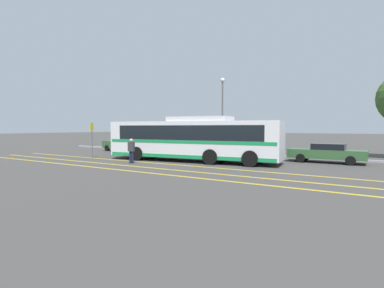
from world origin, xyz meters
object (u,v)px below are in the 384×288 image
(parked_car_0, at_px, (122,143))
(parked_car_3, at_px, (327,153))
(parked_car_2, at_px, (231,148))
(bus_stop_sign, at_px, (92,136))
(pedestrian_0, at_px, (131,149))
(street_lamp, at_px, (222,105))
(parked_car_1, at_px, (169,146))
(transit_bus, at_px, (192,138))

(parked_car_0, height_order, parked_car_3, parked_car_0)
(parked_car_2, relative_size, bus_stop_sign, 1.65)
(pedestrian_0, distance_m, street_lamp, 11.20)
(parked_car_0, xyz_separation_m, parked_car_3, (19.07, 0.07, -0.08))
(pedestrian_0, height_order, street_lamp, street_lamp)
(parked_car_2, height_order, parked_car_3, parked_car_2)
(pedestrian_0, height_order, bus_stop_sign, bus_stop_sign)
(parked_car_1, bearing_deg, bus_stop_sign, 159.96)
(bus_stop_sign, bearing_deg, parked_car_0, 19.40)
(parked_car_3, xyz_separation_m, bus_stop_sign, (-15.92, -6.40, 1.05))
(parked_car_3, bearing_deg, street_lamp, 71.26)
(parked_car_2, bearing_deg, parked_car_0, 88.58)
(parked_car_1, distance_m, street_lamp, 6.31)
(pedestrian_0, bearing_deg, parked_car_0, 124.90)
(street_lamp, bearing_deg, parked_car_3, -19.10)
(parked_car_1, relative_size, parked_car_3, 0.84)
(pedestrian_0, relative_size, bus_stop_sign, 0.59)
(transit_bus, distance_m, bus_stop_sign, 8.08)
(parked_car_3, distance_m, street_lamp, 10.73)
(bus_stop_sign, bearing_deg, transit_bus, -80.58)
(parked_car_0, height_order, parked_car_2, parked_car_0)
(parked_car_0, distance_m, parked_car_3, 19.07)
(transit_bus, bearing_deg, bus_stop_sign, 99.42)
(transit_bus, height_order, pedestrian_0, transit_bus)
(parked_car_2, xyz_separation_m, street_lamp, (-2.31, 3.09, 3.81))
(parked_car_0, xyz_separation_m, bus_stop_sign, (3.14, -6.33, 0.96))
(parked_car_1, bearing_deg, parked_car_2, -82.64)
(transit_bus, relative_size, parked_car_0, 3.04)
(parked_car_0, distance_m, parked_car_2, 11.91)
(transit_bus, distance_m, parked_car_1, 6.42)
(parked_car_2, bearing_deg, street_lamp, 34.14)
(parked_car_0, xyz_separation_m, pedestrian_0, (8.03, -7.15, 0.16))
(bus_stop_sign, bearing_deg, pedestrian_0, -106.48)
(parked_car_0, xyz_separation_m, parked_car_2, (11.90, 0.26, -0.07))
(transit_bus, height_order, bus_stop_sign, transit_bus)
(parked_car_1, bearing_deg, street_lamp, -43.02)
(parked_car_2, xyz_separation_m, pedestrian_0, (-3.87, -7.41, 0.23))
(parked_car_3, bearing_deg, pedestrian_0, 123.53)
(pedestrian_0, bearing_deg, bus_stop_sign, 157.10)
(street_lamp, bearing_deg, transit_bus, -80.05)
(parked_car_2, bearing_deg, bus_stop_sign, 124.30)
(transit_bus, bearing_deg, pedestrian_0, 130.29)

